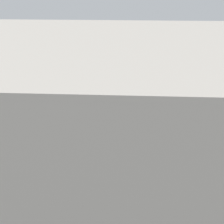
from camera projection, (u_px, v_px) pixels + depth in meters
The scene contains 8 objects.
ground_plane at pixel (125, 120), 14.51m from camera, with size 60.00×60.00×0.00m, color black.
kerb_strip at pixel (124, 168), 10.81m from camera, with size 24.00×3.20×0.04m, color gray.
moving_hatchback at pixel (143, 98), 14.79m from camera, with size 4.13×2.32×2.06m.
fire_hydrant at pixel (60, 136), 12.36m from camera, with size 0.42×0.31×0.80m.
pedestrian at pixel (43, 135), 11.91m from camera, with size 0.39×0.51×1.22m.
metal_railing at pixel (174, 171), 9.64m from camera, with size 9.57×0.04×1.05m.
sign_post at pixel (47, 128), 10.79m from camera, with size 0.07×0.44×2.40m.
puddle_patch at pixel (126, 109), 15.69m from camera, with size 2.93×2.93×0.01m, color black.
Camera 1 is at (0.10, 12.56, 7.31)m, focal length 40.00 mm.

